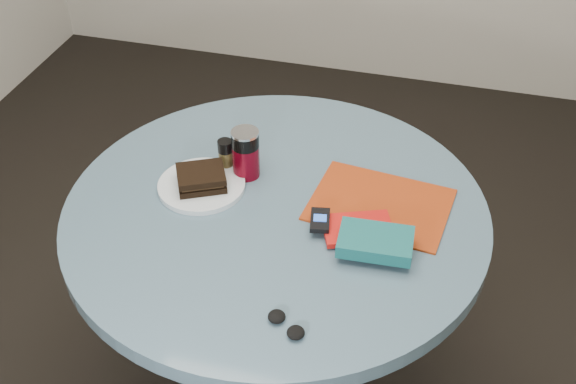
% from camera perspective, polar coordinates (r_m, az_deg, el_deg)
% --- Properties ---
extents(table, '(1.00, 1.00, 0.75)m').
position_cam_1_polar(table, '(1.80, -0.92, -5.12)').
color(table, black).
rests_on(table, ground).
extents(plate, '(0.27, 0.27, 0.01)m').
position_cam_1_polar(plate, '(1.76, -6.84, 0.51)').
color(plate, silver).
rests_on(plate, table).
extents(sandwich, '(0.14, 0.14, 0.04)m').
position_cam_1_polar(sandwich, '(1.74, -6.87, 1.10)').
color(sandwich, black).
rests_on(sandwich, plate).
extents(soda_can, '(0.07, 0.07, 0.13)m').
position_cam_1_polar(soda_can, '(1.76, -3.36, 3.07)').
color(soda_can, '#570411').
rests_on(soda_can, table).
extents(pepper_grinder, '(0.05, 0.05, 0.08)m').
position_cam_1_polar(pepper_grinder, '(1.79, -4.96, 2.95)').
color(pepper_grinder, '#4F4522').
rests_on(pepper_grinder, table).
extents(magazine, '(0.34, 0.27, 0.01)m').
position_cam_1_polar(magazine, '(1.71, 7.28, -0.99)').
color(magazine, maroon).
rests_on(magazine, table).
extents(red_book, '(0.18, 0.15, 0.01)m').
position_cam_1_polar(red_book, '(1.63, 5.54, -2.90)').
color(red_book, '#B0110D').
rests_on(red_book, magazine).
extents(novel, '(0.17, 0.11, 0.03)m').
position_cam_1_polar(novel, '(1.56, 6.93, -3.93)').
color(novel, '#115053').
rests_on(novel, red_book).
extents(mp3_player, '(0.06, 0.08, 0.01)m').
position_cam_1_polar(mp3_player, '(1.62, 2.55, -2.24)').
color(mp3_player, black).
rests_on(mp3_player, red_book).
extents(headphones, '(0.10, 0.08, 0.02)m').
position_cam_1_polar(headphones, '(1.43, -0.15, -10.43)').
color(headphones, black).
rests_on(headphones, table).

